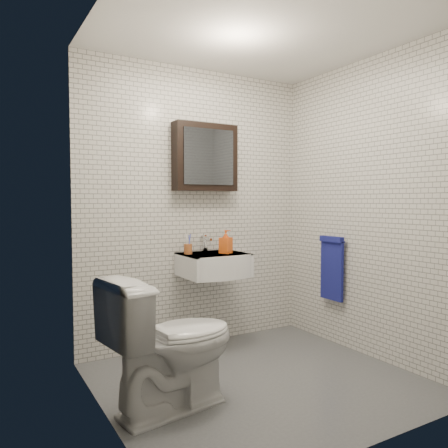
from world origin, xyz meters
The scene contains 9 objects.
ground centered at (0.00, 0.00, 0.01)m, with size 2.20×2.00×0.01m, color #4D4F55.
room_shell centered at (0.00, 0.00, 1.47)m, with size 2.22×2.02×2.51m.
washbasin centered at (0.05, 0.73, 0.76)m, with size 0.55×0.50×0.20m.
faucet centered at (0.05, 0.93, 0.92)m, with size 0.06×0.20×0.15m.
mirror_cabinet centered at (0.05, 0.93, 1.70)m, with size 0.60×0.15×0.60m.
towel_rail centered at (1.04, 0.35, 0.72)m, with size 0.09×0.30×0.58m.
toothbrush_cup centered at (-0.16, 0.84, 0.90)m, with size 0.09×0.09×0.19m.
soap_bottle centered at (0.14, 0.72, 0.95)m, with size 0.09×0.10×0.21m, color orange.
toilet centered at (-0.71, -0.08, 0.43)m, with size 0.48×0.84×0.85m, color white.
Camera 1 is at (-1.78, -2.57, 1.31)m, focal length 35.00 mm.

